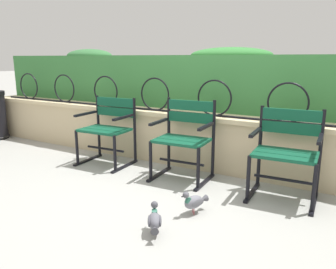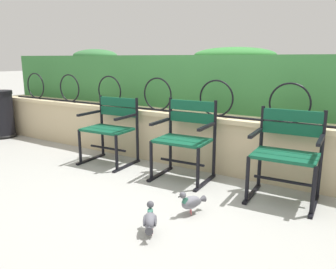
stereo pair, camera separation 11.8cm
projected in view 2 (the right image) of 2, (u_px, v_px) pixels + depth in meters
name	position (u px, v px, depth m)	size (l,w,h in m)	color
ground_plane	(161.00, 190.00, 3.38)	(60.00, 60.00, 0.00)	#9E9E99
stone_wall	(202.00, 140.00, 4.06)	(7.55, 0.41, 0.65)	#C6B289
iron_arch_fence	(187.00, 98.00, 3.98)	(7.00, 0.02, 0.42)	black
hedge_row	(221.00, 80.00, 4.29)	(7.39, 0.60, 0.79)	#387A3D
park_chair_left	(111.00, 127.00, 4.20)	(0.64, 0.55, 0.82)	#0F4C33
park_chair_centre	(185.00, 137.00, 3.64)	(0.62, 0.55, 0.86)	#0F4C33
park_chair_right	(287.00, 152.00, 3.09)	(0.63, 0.55, 0.85)	#0F4C33
pigeon_near_chairs	(191.00, 202.00, 2.84)	(0.16, 0.28, 0.22)	slate
pigeon_far_side	(150.00, 220.00, 2.52)	(0.20, 0.26, 0.22)	#5B5B66
trash_bin	(1.00, 115.00, 5.57)	(0.44, 0.44, 0.78)	black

